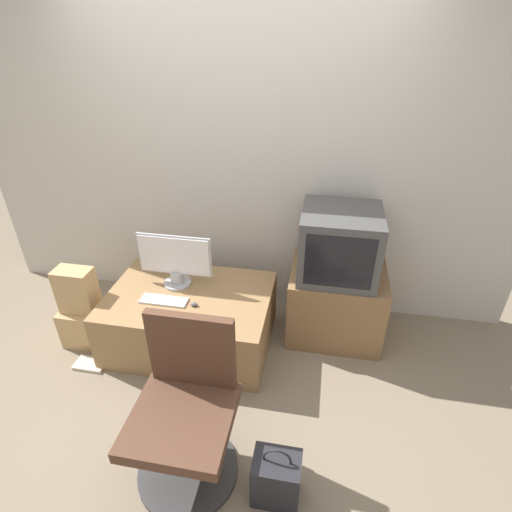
{
  "coord_description": "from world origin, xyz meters",
  "views": [
    {
      "loc": [
        0.67,
        -1.61,
        2.2
      ],
      "look_at": [
        0.21,
        0.86,
        0.7
      ],
      "focal_mm": 28.0,
      "sensor_mm": 36.0,
      "label": 1
    }
  ],
  "objects_px": {
    "crt_tv": "(339,244)",
    "handbag": "(276,478)",
    "mouse": "(194,305)",
    "book": "(91,364)",
    "main_monitor": "(175,261)",
    "keyboard": "(164,300)",
    "office_chair": "(186,415)",
    "cardboard_box_lower": "(87,325)"
  },
  "relations": [
    {
      "from": "office_chair",
      "to": "book",
      "type": "xyz_separation_m",
      "value": [
        -0.97,
        0.57,
        -0.39
      ]
    },
    {
      "from": "crt_tv",
      "to": "handbag",
      "type": "relative_size",
      "value": 1.44
    },
    {
      "from": "mouse",
      "to": "book",
      "type": "relative_size",
      "value": 0.23
    },
    {
      "from": "office_chair",
      "to": "handbag",
      "type": "relative_size",
      "value": 2.42
    },
    {
      "from": "keyboard",
      "to": "book",
      "type": "relative_size",
      "value": 1.5
    },
    {
      "from": "mouse",
      "to": "crt_tv",
      "type": "distance_m",
      "value": 1.12
    },
    {
      "from": "mouse",
      "to": "keyboard",
      "type": "bearing_deg",
      "value": 176.38
    },
    {
      "from": "mouse",
      "to": "handbag",
      "type": "xyz_separation_m",
      "value": [
        0.72,
        -0.94,
        -0.31
      ]
    },
    {
      "from": "main_monitor",
      "to": "keyboard",
      "type": "xyz_separation_m",
      "value": [
        -0.02,
        -0.23,
        -0.2
      ]
    },
    {
      "from": "keyboard",
      "to": "mouse",
      "type": "xyz_separation_m",
      "value": [
        0.23,
        -0.01,
        0.01
      ]
    },
    {
      "from": "main_monitor",
      "to": "keyboard",
      "type": "distance_m",
      "value": 0.3
    },
    {
      "from": "office_chair",
      "to": "book",
      "type": "relative_size",
      "value": 4.12
    },
    {
      "from": "main_monitor",
      "to": "keyboard",
      "type": "height_order",
      "value": "main_monitor"
    },
    {
      "from": "keyboard",
      "to": "mouse",
      "type": "distance_m",
      "value": 0.23
    },
    {
      "from": "main_monitor",
      "to": "handbag",
      "type": "relative_size",
      "value": 1.45
    },
    {
      "from": "handbag",
      "to": "main_monitor",
      "type": "bearing_deg",
      "value": 128.31
    },
    {
      "from": "keyboard",
      "to": "office_chair",
      "type": "xyz_separation_m",
      "value": [
        0.45,
        -0.85,
        -0.05
      ]
    },
    {
      "from": "mouse",
      "to": "handbag",
      "type": "height_order",
      "value": "mouse"
    },
    {
      "from": "crt_tv",
      "to": "office_chair",
      "type": "bearing_deg",
      "value": -120.42
    },
    {
      "from": "keyboard",
      "to": "cardboard_box_lower",
      "type": "bearing_deg",
      "value": -177.61
    },
    {
      "from": "crt_tv",
      "to": "book",
      "type": "height_order",
      "value": "crt_tv"
    },
    {
      "from": "crt_tv",
      "to": "handbag",
      "type": "xyz_separation_m",
      "value": [
        -0.25,
        -1.37,
        -0.67
      ]
    },
    {
      "from": "crt_tv",
      "to": "book",
      "type": "distance_m",
      "value": 2.02
    },
    {
      "from": "office_chair",
      "to": "handbag",
      "type": "height_order",
      "value": "office_chair"
    },
    {
      "from": "office_chair",
      "to": "handbag",
      "type": "distance_m",
      "value": 0.57
    },
    {
      "from": "mouse",
      "to": "book",
      "type": "distance_m",
      "value": 0.91
    },
    {
      "from": "office_chair",
      "to": "cardboard_box_lower",
      "type": "bearing_deg",
      "value": 143.55
    },
    {
      "from": "mouse",
      "to": "cardboard_box_lower",
      "type": "bearing_deg",
      "value": -179.17
    },
    {
      "from": "main_monitor",
      "to": "crt_tv",
      "type": "distance_m",
      "value": 1.2
    },
    {
      "from": "mouse",
      "to": "cardboard_box_lower",
      "type": "height_order",
      "value": "mouse"
    },
    {
      "from": "main_monitor",
      "to": "keyboard",
      "type": "bearing_deg",
      "value": -95.58
    },
    {
      "from": "cardboard_box_lower",
      "to": "keyboard",
      "type": "bearing_deg",
      "value": 2.39
    },
    {
      "from": "crt_tv",
      "to": "cardboard_box_lower",
      "type": "height_order",
      "value": "crt_tv"
    },
    {
      "from": "keyboard",
      "to": "cardboard_box_lower",
      "type": "xyz_separation_m",
      "value": [
        -0.66,
        -0.03,
        -0.31
      ]
    },
    {
      "from": "crt_tv",
      "to": "office_chair",
      "type": "distance_m",
      "value": 1.53
    },
    {
      "from": "keyboard",
      "to": "handbag",
      "type": "distance_m",
      "value": 1.38
    },
    {
      "from": "main_monitor",
      "to": "mouse",
      "type": "distance_m",
      "value": 0.37
    },
    {
      "from": "crt_tv",
      "to": "office_chair",
      "type": "xyz_separation_m",
      "value": [
        -0.75,
        -1.27,
        -0.41
      ]
    },
    {
      "from": "keyboard",
      "to": "handbag",
      "type": "bearing_deg",
      "value": -44.94
    },
    {
      "from": "keyboard",
      "to": "handbag",
      "type": "height_order",
      "value": "keyboard"
    },
    {
      "from": "keyboard",
      "to": "office_chair",
      "type": "relative_size",
      "value": 0.36
    },
    {
      "from": "main_monitor",
      "to": "crt_tv",
      "type": "xyz_separation_m",
      "value": [
        1.18,
        0.19,
        0.16
      ]
    }
  ]
}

